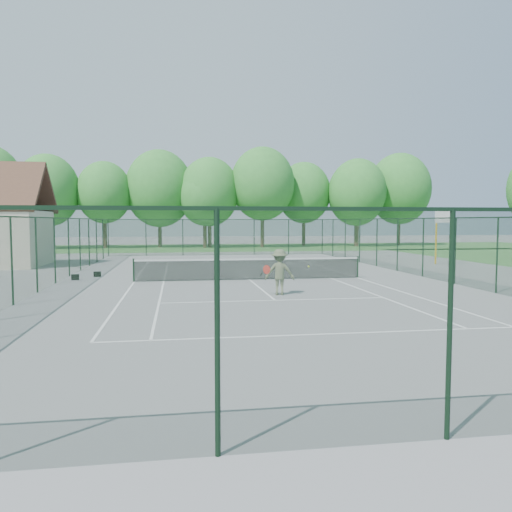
# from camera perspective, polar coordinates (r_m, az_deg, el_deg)

# --- Properties ---
(ground) EXTENTS (140.00, 140.00, 0.00)m
(ground) POSITION_cam_1_polar(r_m,az_deg,el_deg) (24.29, -0.74, -2.73)
(ground) COLOR gray
(ground) RESTS_ON ground
(grass_far) EXTENTS (80.00, 16.00, 0.01)m
(grass_far) POSITION_cam_1_polar(r_m,az_deg,el_deg) (54.06, -5.31, 0.97)
(grass_far) COLOR #438138
(grass_far) RESTS_ON ground
(court_lines) EXTENTS (11.05, 23.85, 0.01)m
(court_lines) POSITION_cam_1_polar(r_m,az_deg,el_deg) (24.29, -0.74, -2.73)
(court_lines) COLOR white
(court_lines) RESTS_ON ground
(tennis_net) EXTENTS (11.08, 0.08, 1.10)m
(tennis_net) POSITION_cam_1_polar(r_m,az_deg,el_deg) (24.23, -0.74, -1.38)
(tennis_net) COLOR black
(tennis_net) RESTS_ON ground
(fence_enclosure) EXTENTS (18.05, 36.05, 3.02)m
(fence_enclosure) POSITION_cam_1_polar(r_m,az_deg,el_deg) (24.16, -0.74, 0.94)
(fence_enclosure) COLOR #18331E
(fence_enclosure) RESTS_ON ground
(tree_line_far) EXTENTS (39.40, 6.40, 9.70)m
(tree_line_far) POSITION_cam_1_polar(r_m,az_deg,el_deg) (54.08, -5.35, 7.31)
(tree_line_far) COLOR #473022
(tree_line_far) RESTS_ON ground
(basketball_goal) EXTENTS (1.20, 1.43, 3.65)m
(basketball_goal) POSITION_cam_1_polar(r_m,az_deg,el_deg) (34.63, 20.31, 3.29)
(basketball_goal) COLOR gold
(basketball_goal) RESTS_ON ground
(sports_bag_a) EXTENTS (0.35, 0.22, 0.27)m
(sports_bag_a) POSITION_cam_1_polar(r_m,az_deg,el_deg) (25.73, -19.96, -2.29)
(sports_bag_a) COLOR black
(sports_bag_a) RESTS_ON ground
(sports_bag_b) EXTENTS (0.35, 0.22, 0.27)m
(sports_bag_b) POSITION_cam_1_polar(r_m,az_deg,el_deg) (26.82, -17.68, -2.00)
(sports_bag_b) COLOR black
(sports_bag_b) RESTS_ON ground
(tennis_player) EXTENTS (2.16, 0.89, 1.77)m
(tennis_player) POSITION_cam_1_polar(r_m,az_deg,el_deg) (19.31, 2.71, -1.84)
(tennis_player) COLOR #5B6145
(tennis_player) RESTS_ON ground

